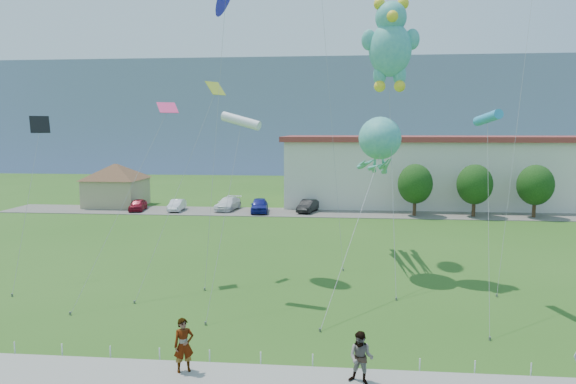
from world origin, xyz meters
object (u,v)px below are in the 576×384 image
at_px(parked_car_silver, 177,205).
at_px(parked_car_blue, 259,205).
at_px(parked_car_white, 228,204).
at_px(warehouse, 538,170).
at_px(octopus_kite, 378,150).
at_px(teddy_bear_kite, 390,43).
at_px(pedestrian_left, 184,345).
at_px(parked_car_black, 308,206).
at_px(pavilion, 116,181).
at_px(parked_car_red, 138,205).
at_px(pedestrian_right, 361,358).

relative_size(parked_car_silver, parked_car_blue, 0.83).
bearing_deg(parked_car_white, warehouse, 20.30).
distance_m(parked_car_silver, octopus_kite, 30.40).
bearing_deg(teddy_bear_kite, warehouse, 56.47).
relative_size(warehouse, teddy_bear_kite, 3.63).
bearing_deg(pedestrian_left, parked_car_white, 72.83).
distance_m(parked_car_blue, parked_car_black, 5.27).
xyz_separation_m(pavilion, parked_car_black, (22.79, -2.68, -2.30)).
height_order(warehouse, pedestrian_left, warehouse).
distance_m(pavilion, teddy_bear_kite, 40.32).
bearing_deg(teddy_bear_kite, pedestrian_left, -120.73).
relative_size(pedestrian_left, parked_car_blue, 0.45).
relative_size(parked_car_red, parked_car_white, 0.77).
relative_size(pavilion, parked_car_silver, 2.47).
bearing_deg(pedestrian_right, octopus_kite, 102.33).
height_order(parked_car_silver, octopus_kite, octopus_kite).
bearing_deg(pedestrian_left, parked_car_red, 87.10).
distance_m(pedestrian_left, octopus_kite, 18.74).
distance_m(warehouse, parked_car_blue, 33.93).
bearing_deg(pavilion, parked_car_white, -8.32).
xyz_separation_m(parked_car_silver, parked_car_black, (14.50, 0.48, 0.05)).
height_order(pedestrian_left, teddy_bear_kite, teddy_bear_kite).
xyz_separation_m(parked_car_blue, teddy_bear_kite, (11.42, -22.34, 13.35)).
distance_m(pedestrian_left, parked_car_red, 40.37).
bearing_deg(octopus_kite, parked_car_silver, 133.01).
distance_m(parked_car_red, parked_car_black, 18.86).
distance_m(pedestrian_left, pedestrian_right, 6.46).
bearing_deg(parked_car_blue, parked_car_black, 1.33).
relative_size(pedestrian_right, parked_car_white, 0.39).
distance_m(pedestrian_right, parked_car_black, 38.13).
xyz_separation_m(parked_car_red, parked_car_blue, (13.62, 0.03, 0.14)).
bearing_deg(octopus_kite, pavilion, 138.94).
xyz_separation_m(warehouse, pedestrian_left, (-29.70, -46.32, -3.02)).
distance_m(pavilion, parked_car_black, 23.06).
bearing_deg(pedestrian_right, parked_car_blue, 122.34).
xyz_separation_m(parked_car_blue, octopus_kite, (10.89, -21.40, 6.87)).
relative_size(parked_car_silver, parked_car_black, 0.92).
bearing_deg(teddy_bear_kite, octopus_kite, 119.27).
bearing_deg(pavilion, parked_car_black, -6.71).
relative_size(pedestrian_right, parked_car_black, 0.46).
relative_size(pedestrian_left, parked_car_red, 0.54).
xyz_separation_m(pedestrian_right, octopus_kite, (1.70, 15.82, 6.67)).
xyz_separation_m(parked_car_red, parked_car_black, (18.84, 0.74, 0.04)).
height_order(parked_car_black, teddy_bear_kite, teddy_bear_kite).
bearing_deg(teddy_bear_kite, pavilion, 138.40).
xyz_separation_m(pavilion, parked_car_silver, (8.28, -3.16, -2.35)).
height_order(pavilion, parked_car_red, pavilion).
xyz_separation_m(pedestrian_left, parked_car_red, (-16.36, 36.90, -0.42)).
bearing_deg(pedestrian_left, parked_car_blue, 67.43).
xyz_separation_m(octopus_kite, teddy_bear_kite, (0.53, -0.94, 6.48)).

